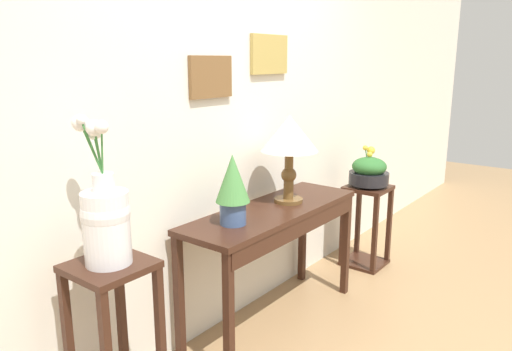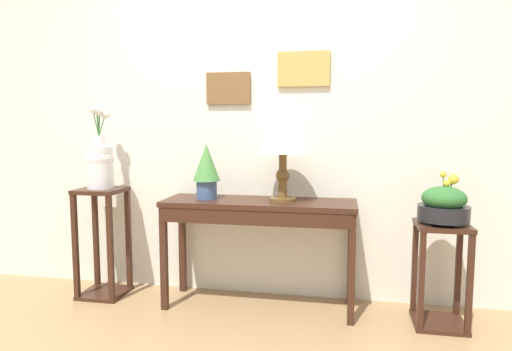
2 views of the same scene
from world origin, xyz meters
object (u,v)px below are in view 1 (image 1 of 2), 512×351
object	(u,v)px
console_table	(276,224)
potted_plant_on_console	(233,186)
flower_vase_tall_left	(105,216)
pedestal_stand_right	(366,226)
pedestal_stand_left	(116,350)
planter_bowl_wide_right	(369,172)
table_lamp	(289,138)

from	to	relation	value
console_table	potted_plant_on_console	distance (m)	0.50
console_table	flower_vase_tall_left	world-z (taller)	flower_vase_tall_left
pedestal_stand_right	pedestal_stand_left	bearing A→B (deg)	178.44
planter_bowl_wide_right	potted_plant_on_console	bearing A→B (deg)	177.21
table_lamp	flower_vase_tall_left	size ratio (longest dim) A/B	0.89
console_table	pedestal_stand_right	xyz separation A→B (m)	(1.21, -0.05, -0.33)
table_lamp	potted_plant_on_console	distance (m)	0.58
console_table	flower_vase_tall_left	size ratio (longest dim) A/B	2.15
console_table	planter_bowl_wide_right	size ratio (longest dim) A/B	4.09
flower_vase_tall_left	planter_bowl_wide_right	world-z (taller)	flower_vase_tall_left
flower_vase_tall_left	pedestal_stand_right	distance (m)	2.51
console_table	pedestal_stand_right	world-z (taller)	console_table
potted_plant_on_console	flower_vase_tall_left	size ratio (longest dim) A/B	0.63
console_table	flower_vase_tall_left	bearing A→B (deg)	179.21
potted_plant_on_console	flower_vase_tall_left	bearing A→B (deg)	-179.31
table_lamp	pedestal_stand_right	world-z (taller)	table_lamp
pedestal_stand_left	planter_bowl_wide_right	size ratio (longest dim) A/B	2.51
pedestal_stand_right	planter_bowl_wide_right	distance (m)	0.46
flower_vase_tall_left	table_lamp	bearing A→B (deg)	0.35
potted_plant_on_console	planter_bowl_wide_right	distance (m)	1.60
pedestal_stand_left	planter_bowl_wide_right	xyz separation A→B (m)	(2.41, -0.07, 0.38)
pedestal_stand_left	planter_bowl_wide_right	world-z (taller)	planter_bowl_wide_right
console_table	pedestal_stand_left	world-z (taller)	pedestal_stand_left
table_lamp	pedestal_stand_left	size ratio (longest dim) A/B	0.68
planter_bowl_wide_right	pedestal_stand_right	bearing A→B (deg)	-151.08
potted_plant_on_console	flower_vase_tall_left	xyz separation A→B (m)	(-0.82, -0.01, 0.05)
console_table	planter_bowl_wide_right	bearing A→B (deg)	-2.41
console_table	pedestal_stand_left	bearing A→B (deg)	179.32
table_lamp	potted_plant_on_console	xyz separation A→B (m)	(-0.55, 0.00, -0.20)
flower_vase_tall_left	planter_bowl_wide_right	xyz separation A→B (m)	(2.41, -0.07, -0.24)
console_table	potted_plant_on_console	world-z (taller)	potted_plant_on_console
potted_plant_on_console	pedestal_stand_right	distance (m)	1.72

